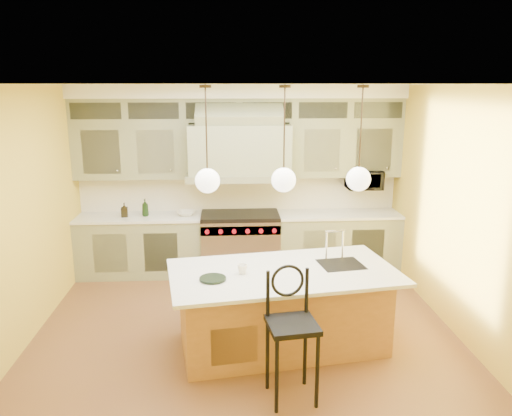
{
  "coord_description": "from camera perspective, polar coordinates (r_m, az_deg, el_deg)",
  "views": [
    {
      "loc": [
        -0.2,
        -5.32,
        2.9
      ],
      "look_at": [
        0.16,
        0.7,
        1.4
      ],
      "focal_mm": 35.0,
      "sensor_mm": 36.0,
      "label": 1
    }
  ],
  "objects": [
    {
      "name": "floor",
      "position": [
        6.06,
        -1.16,
        -14.64
      ],
      "size": [
        5.0,
        5.0,
        0.0
      ],
      "primitive_type": "plane",
      "color": "brown",
      "rests_on": "ground"
    },
    {
      "name": "ceiling",
      "position": [
        5.32,
        -1.31,
        13.96
      ],
      "size": [
        5.0,
        5.0,
        0.0
      ],
      "primitive_type": "plane",
      "rotation": [
        3.14,
        0.0,
        0.0
      ],
      "color": "white",
      "rests_on": "wall_back"
    },
    {
      "name": "wall_back",
      "position": [
        7.95,
        -1.94,
        3.43
      ],
      "size": [
        5.0,
        0.0,
        5.0
      ],
      "primitive_type": "plane",
      "rotation": [
        1.57,
        0.0,
        0.0
      ],
      "color": "gold",
      "rests_on": "ground"
    },
    {
      "name": "wall_front",
      "position": [
        3.17,
        0.59,
        -13.19
      ],
      "size": [
        5.0,
        0.0,
        5.0
      ],
      "primitive_type": "plane",
      "rotation": [
        -1.57,
        0.0,
        0.0
      ],
      "color": "gold",
      "rests_on": "ground"
    },
    {
      "name": "wall_left",
      "position": [
        5.97,
        -25.97,
        -1.53
      ],
      "size": [
        0.0,
        5.0,
        5.0
      ],
      "primitive_type": "plane",
      "rotation": [
        1.57,
        0.0,
        1.57
      ],
      "color": "gold",
      "rests_on": "ground"
    },
    {
      "name": "wall_right",
      "position": [
        6.14,
        22.8,
        -0.82
      ],
      "size": [
        0.0,
        5.0,
        5.0
      ],
      "primitive_type": "plane",
      "rotation": [
        1.57,
        0.0,
        -1.57
      ],
      "color": "gold",
      "rests_on": "ground"
    },
    {
      "name": "back_cabinetry",
      "position": [
        7.69,
        -1.88,
        2.93
      ],
      "size": [
        5.0,
        0.77,
        2.9
      ],
      "color": "gray",
      "rests_on": "floor"
    },
    {
      "name": "range",
      "position": [
        7.84,
        -1.81,
        -3.99
      ],
      "size": [
        1.2,
        0.74,
        0.96
      ],
      "color": "silver",
      "rests_on": "floor"
    },
    {
      "name": "kitchen_island",
      "position": [
        5.72,
        3.04,
        -11.2
      ],
      "size": [
        2.64,
        1.67,
        1.35
      ],
      "rotation": [
        0.0,
        0.0,
        0.15
      ],
      "color": "#9A6836",
      "rests_on": "floor"
    },
    {
      "name": "counter_stool",
      "position": [
        4.75,
        4.05,
        -13.25
      ],
      "size": [
        0.5,
        0.5,
        1.27
      ],
      "rotation": [
        0.0,
        0.0,
        0.14
      ],
      "color": "black",
      "rests_on": "floor"
    },
    {
      "name": "microwave",
      "position": [
        8.0,
        12.24,
        3.19
      ],
      "size": [
        0.54,
        0.37,
        0.3
      ],
      "primitive_type": "imported",
      "color": "black",
      "rests_on": "back_cabinetry"
    },
    {
      "name": "oil_bottle_a",
      "position": [
        7.79,
        -12.55,
        0.05
      ],
      "size": [
        0.12,
        0.12,
        0.27
      ],
      "primitive_type": "imported",
      "rotation": [
        0.0,
        0.0,
        -0.17
      ],
      "color": "black",
      "rests_on": "back_cabinetry"
    },
    {
      "name": "oil_bottle_b",
      "position": [
        7.83,
        -14.81,
        -0.21
      ],
      "size": [
        0.11,
        0.11,
        0.22
      ],
      "primitive_type": "imported",
      "rotation": [
        0.0,
        0.0,
        0.1
      ],
      "color": "black",
      "rests_on": "back_cabinetry"
    },
    {
      "name": "fruit_bowl",
      "position": [
        7.74,
        -7.97,
        -0.6
      ],
      "size": [
        0.29,
        0.29,
        0.07
      ],
      "primitive_type": "imported",
      "rotation": [
        0.0,
        0.0,
        -0.06
      ],
      "color": "silver",
      "rests_on": "back_cabinetry"
    },
    {
      "name": "cup",
      "position": [
        5.39,
        -1.57,
        -6.99
      ],
      "size": [
        0.12,
        0.12,
        0.11
      ],
      "primitive_type": "imported",
      "rotation": [
        0.0,
        0.0,
        -0.08
      ],
      "color": "white",
      "rests_on": "kitchen_island"
    },
    {
      "name": "pendant_left",
      "position": [
        5.23,
        -5.57,
        3.43
      ],
      "size": [
        0.26,
        0.26,
        1.11
      ],
      "color": "#2D2319",
      "rests_on": "ceiling"
    },
    {
      "name": "pendant_center",
      "position": [
        5.26,
        3.18,
        3.54
      ],
      "size": [
        0.26,
        0.26,
        1.11
      ],
      "color": "#2D2319",
      "rests_on": "ceiling"
    },
    {
      "name": "pendant_right",
      "position": [
        5.41,
        11.64,
        3.56
      ],
      "size": [
        0.26,
        0.26,
        1.11
      ],
      "color": "#2D2319",
      "rests_on": "ceiling"
    }
  ]
}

